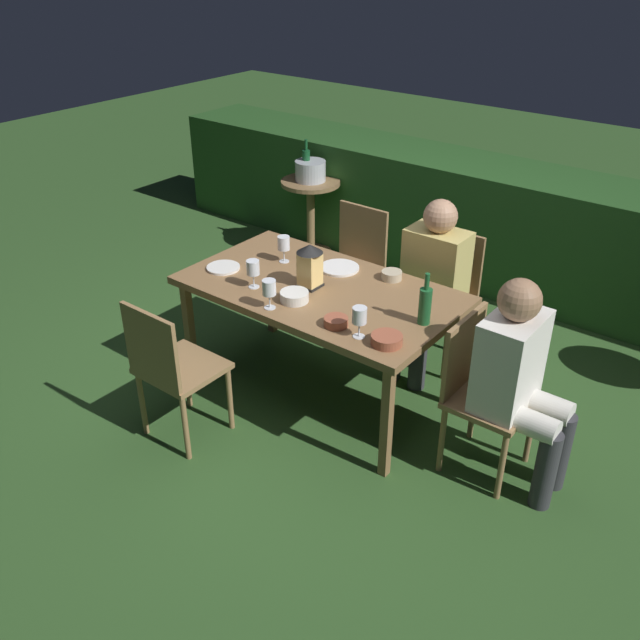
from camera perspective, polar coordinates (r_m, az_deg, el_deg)
ground_plane at (r=4.41m, az=-0.00°, el=-5.87°), size 16.00×16.00×0.00m
dining_table at (r=4.05m, az=-0.00°, el=2.03°), size 1.62×0.92×0.74m
chair_side_right_b at (r=4.61m, az=10.12°, el=2.39°), size 0.42×0.40×0.87m
person_in_mustard at (r=4.39m, az=9.05°, el=3.24°), size 0.38×0.47×1.15m
chair_head_far at (r=3.70m, az=13.09°, el=-5.46°), size 0.40×0.42×0.87m
person_in_cream at (r=3.55m, az=16.18°, el=-4.51°), size 0.48×0.38×1.15m
chair_side_left_a at (r=3.85m, az=-12.15°, el=-3.73°), size 0.42×0.40×0.87m
chair_side_right_a at (r=4.95m, az=2.74°, el=4.81°), size 0.42×0.40×0.87m
lantern_centerpiece at (r=3.97m, az=-0.85°, el=4.69°), size 0.15×0.15×0.27m
green_bottle_on_table at (r=3.64m, az=8.66°, el=1.24°), size 0.07×0.07×0.29m
wine_glass_a at (r=3.99m, az=-5.55°, el=4.22°), size 0.08×0.08×0.17m
wine_glass_b at (r=3.48m, az=3.28°, el=0.27°), size 0.08×0.08×0.17m
wine_glass_c at (r=4.30m, az=-3.01°, el=6.26°), size 0.08×0.08×0.17m
wine_glass_d at (r=3.75m, az=-4.22°, el=2.57°), size 0.08×0.08×0.17m
plate_a at (r=4.24m, az=1.62°, el=4.33°), size 0.24×0.24×0.01m
plate_b at (r=4.28m, az=-7.99°, el=4.30°), size 0.20×0.20×0.01m
bowl_olives at (r=4.12m, az=5.94°, el=3.72°), size 0.12×0.12×0.05m
bowl_bread at (r=3.86m, az=-2.13°, el=1.98°), size 0.16×0.16×0.06m
bowl_salad at (r=3.62m, az=1.33°, el=-0.12°), size 0.13×0.13×0.05m
bowl_dip at (r=3.47m, az=5.53°, el=-1.60°), size 0.16×0.16×0.05m
side_table at (r=6.07m, az=-0.78°, el=9.35°), size 0.51×0.51×0.68m
ice_bucket at (r=5.97m, az=-0.82°, el=12.32°), size 0.26×0.26×0.34m
hedge_backdrop at (r=5.83m, az=13.22°, el=7.90°), size 6.07×0.70×0.95m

